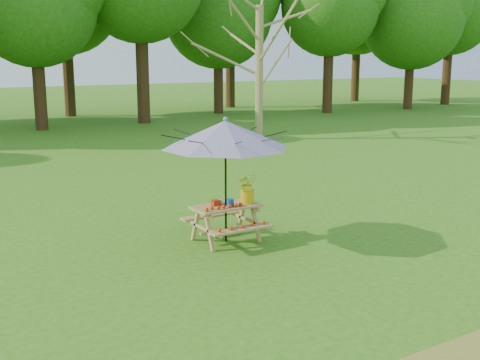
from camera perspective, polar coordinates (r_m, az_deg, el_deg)
picnic_table at (r=10.85m, az=-1.34°, el=-4.17°), size 1.20×1.32×0.67m
patio_umbrella at (r=10.53m, az=-1.39°, el=4.35°), size 2.84×2.84×2.26m
produce_bins at (r=10.75m, az=-1.68°, el=-2.15°), size 0.33×0.40×0.13m
tomatoes_row at (r=10.53m, az=-1.56°, el=-2.54°), size 0.77×0.13×0.07m
flower_bucket at (r=10.87m, az=0.70°, el=-0.67°), size 0.40×0.37×0.55m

